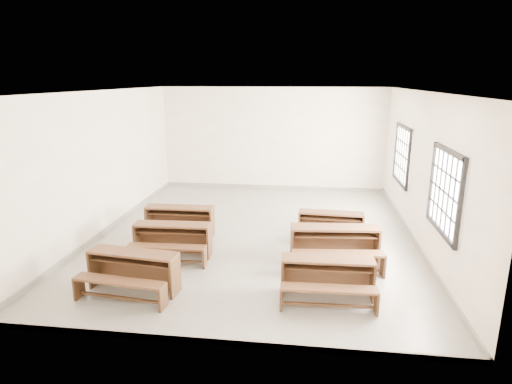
# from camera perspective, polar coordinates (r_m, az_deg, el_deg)

# --- Properties ---
(room) EXTENTS (8.50, 8.50, 3.20)m
(room) POSITION_cam_1_polar(r_m,az_deg,el_deg) (9.29, 0.55, 6.81)
(room) COLOR gray
(room) RESTS_ON ground
(desk_set_0) EXTENTS (1.60, 0.96, 0.69)m
(desk_set_0) POSITION_cam_1_polar(r_m,az_deg,el_deg) (7.48, -16.15, -9.82)
(desk_set_0) COLOR brown
(desk_set_0) RESTS_ON ground
(desk_set_1) EXTENTS (1.54, 0.84, 0.68)m
(desk_set_1) POSITION_cam_1_polar(r_m,az_deg,el_deg) (8.67, -11.13, -6.04)
(desk_set_1) COLOR brown
(desk_set_1) RESTS_ON ground
(desk_set_2) EXTENTS (1.53, 0.81, 0.68)m
(desk_set_2) POSITION_cam_1_polar(r_m,az_deg,el_deg) (9.75, -10.20, -3.61)
(desk_set_2) COLOR brown
(desk_set_2) RESTS_ON ground
(desk_set_3) EXTENTS (1.50, 0.80, 0.67)m
(desk_set_3) POSITION_cam_1_polar(r_m,az_deg,el_deg) (7.09, 9.50, -10.94)
(desk_set_3) COLOR brown
(desk_set_3) RESTS_ON ground
(desk_set_4) EXTENTS (1.73, 1.01, 0.75)m
(desk_set_4) POSITION_cam_1_polar(r_m,az_deg,el_deg) (8.29, 10.46, -6.71)
(desk_set_4) COLOR brown
(desk_set_4) RESTS_ON ground
(desk_set_5) EXTENTS (1.45, 0.81, 0.63)m
(desk_set_5) POSITION_cam_1_polar(r_m,az_deg,el_deg) (9.51, 9.93, -4.25)
(desk_set_5) COLOR brown
(desk_set_5) RESTS_ON ground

